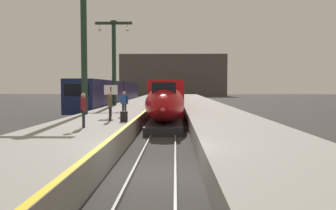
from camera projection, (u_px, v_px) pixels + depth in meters
ground_plane at (154, 175)px, 11.67m from camera, size 260.00×260.00×0.00m
platform_left at (131, 110)px, 36.44m from camera, size 4.80×110.00×1.05m
platform_right at (206, 110)px, 36.26m from camera, size 4.80×110.00×1.05m
platform_left_safety_stripe at (152, 105)px, 36.36m from camera, size 0.20×107.80×0.01m
rail_main_left at (162, 113)px, 39.14m from camera, size 0.08×110.00×0.12m
rail_main_right at (175, 113)px, 39.11m from camera, size 0.08×110.00×0.12m
rail_secondary_left at (93, 113)px, 39.31m from camera, size 0.08×110.00×0.12m
rail_secondary_right at (106, 113)px, 39.28m from camera, size 0.08×110.00×0.12m
highspeed_train_main at (170, 95)px, 48.40m from camera, size 2.92×57.84×3.60m
regional_train_adjacent at (114, 93)px, 48.38m from camera, size 2.85×36.60×3.80m
station_column_mid at (84, 37)px, 24.50m from camera, size 4.00×0.68×9.40m
station_column_far at (114, 55)px, 36.52m from camera, size 4.00×0.68×9.11m
passenger_near_edge at (110, 104)px, 19.71m from camera, size 0.26×0.57×1.69m
passenger_mid_platform at (124, 102)px, 23.02m from camera, size 0.54×0.33×1.69m
passenger_far_waiting at (83, 107)px, 16.55m from camera, size 0.33×0.54×1.69m
rolling_suitcase at (124, 116)px, 19.33m from camera, size 0.40×0.22×0.98m
departure_info_board at (111, 94)px, 22.40m from camera, size 0.90×0.10×2.12m
terminus_back_wall at (173, 75)px, 113.12m from camera, size 36.00×2.00×14.00m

